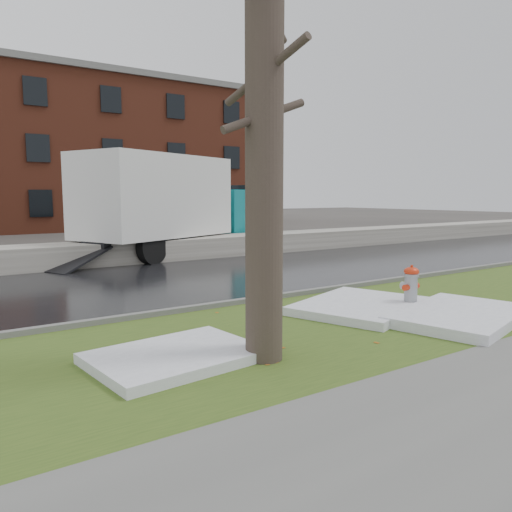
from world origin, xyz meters
TOP-DOWN VIEW (x-y plane):
  - ground at (0.00, 0.00)m, footprint 120.00×120.00m
  - verge at (0.00, -1.25)m, footprint 60.00×4.50m
  - road at (0.00, 4.50)m, footprint 60.00×7.00m
  - parking_lot at (0.00, 13.00)m, footprint 60.00×9.00m
  - curb at (0.00, 1.00)m, footprint 60.00×0.15m
  - snowbank at (0.00, 8.70)m, footprint 60.00×1.60m
  - brick_building at (2.00, 30.00)m, footprint 26.00×12.00m
  - bg_tree_right at (16.00, 24.00)m, footprint 1.40×1.62m
  - fire_hydrant at (1.65, -1.32)m, footprint 0.43×0.37m
  - tree at (-2.47, -2.15)m, footprint 1.32×1.58m
  - box_truck at (1.93, 9.91)m, footprint 10.85×6.15m
  - worker at (-1.51, 8.91)m, footprint 0.73×0.52m
  - snow_patch_near at (0.81, -0.81)m, footprint 3.12×2.76m
  - snow_patch_far at (-3.52, -1.56)m, footprint 2.35×1.82m
  - snow_patch_side at (1.70, -2.40)m, footprint 3.16×2.44m

SIDE VIEW (x-z plane):
  - ground at x=0.00m, z-range 0.00..0.00m
  - road at x=0.00m, z-range 0.00..0.03m
  - parking_lot at x=0.00m, z-range 0.00..0.03m
  - verge at x=0.00m, z-range 0.00..0.04m
  - curb at x=0.00m, z-range 0.00..0.14m
  - snow_patch_far at x=-3.52m, z-range 0.04..0.18m
  - snow_patch_near at x=0.81m, z-range 0.04..0.20m
  - snow_patch_side at x=1.70m, z-range 0.04..0.22m
  - snowbank at x=0.00m, z-range 0.00..0.75m
  - fire_hydrant at x=1.65m, z-range 0.07..0.95m
  - worker at x=-1.51m, z-range 0.75..2.62m
  - box_truck at x=1.93m, z-range 0.11..3.80m
  - tree at x=-2.47m, z-range 0.06..6.44m
  - bg_tree_right at x=16.00m, z-range 0.08..6.58m
  - brick_building at x=2.00m, z-range 0.00..10.00m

